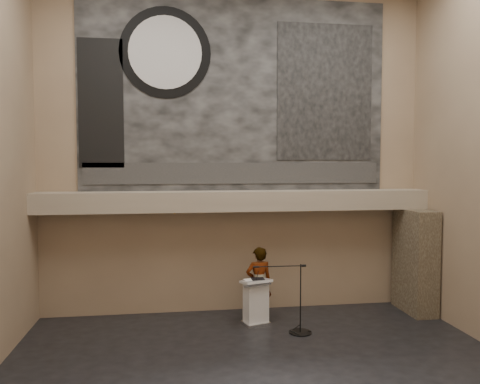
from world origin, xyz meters
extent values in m
plane|color=black|center=(0.00, 0.00, 0.00)|extent=(10.00, 10.00, 0.00)
cube|color=#8D7459|center=(0.00, 4.00, 4.25)|extent=(10.00, 0.02, 8.50)
cube|color=#8D7459|center=(0.00, -4.00, 4.25)|extent=(10.00, 0.02, 8.50)
cube|color=gray|center=(0.00, 3.60, 2.95)|extent=(10.00, 0.80, 0.50)
cylinder|color=#B2893D|center=(-1.60, 3.55, 2.67)|extent=(0.04, 0.04, 0.06)
cylinder|color=#B2893D|center=(1.90, 3.55, 2.67)|extent=(0.04, 0.04, 0.06)
cube|color=black|center=(0.00, 3.97, 5.70)|extent=(8.00, 0.05, 5.00)
cube|color=#2C2C2C|center=(0.00, 3.93, 3.65)|extent=(7.76, 0.02, 0.55)
cylinder|color=black|center=(-1.80, 3.93, 6.70)|extent=(2.30, 0.02, 2.30)
cylinder|color=silver|center=(-1.80, 3.91, 6.70)|extent=(1.84, 0.02, 1.84)
cube|color=black|center=(2.40, 3.93, 5.80)|extent=(2.60, 0.02, 3.60)
cube|color=black|center=(-3.40, 3.93, 5.40)|extent=(1.10, 0.02, 3.20)
cube|color=#44392A|center=(4.65, 3.15, 1.35)|extent=(0.60, 1.40, 2.70)
cube|color=silver|center=(0.32, 2.74, 0.04)|extent=(0.71, 0.61, 0.08)
cube|color=white|center=(0.32, 2.74, 0.56)|extent=(0.62, 0.50, 0.96)
cube|color=white|center=(0.32, 2.72, 1.07)|extent=(0.79, 0.66, 0.13)
cube|color=black|center=(0.37, 2.74, 1.12)|extent=(0.30, 0.24, 0.04)
cube|color=white|center=(0.16, 2.73, 1.10)|extent=(0.29, 0.36, 0.00)
imported|color=beige|center=(0.47, 3.14, 0.91)|extent=(0.71, 0.51, 1.83)
cylinder|color=black|center=(1.24, 2.05, 0.01)|extent=(0.52, 0.52, 0.02)
cylinder|color=black|center=(1.24, 2.05, 0.80)|extent=(0.03, 0.03, 1.61)
cylinder|color=black|center=(0.72, 2.07, 1.57)|extent=(1.15, 0.06, 0.02)
camera|label=1|loc=(-1.67, -8.20, 3.91)|focal=35.00mm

